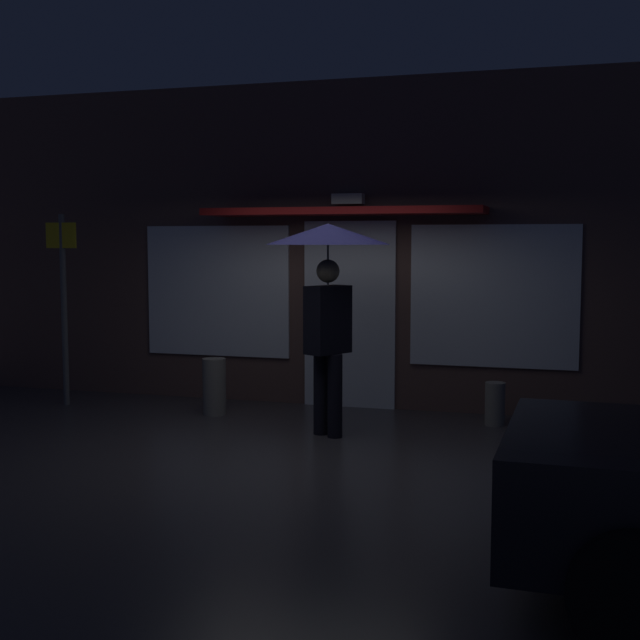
% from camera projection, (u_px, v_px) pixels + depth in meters
% --- Properties ---
extents(ground_plane, '(18.00, 18.00, 0.00)m').
position_uv_depth(ground_plane, '(291.00, 450.00, 7.87)').
color(ground_plane, '#38353A').
extents(building_facade, '(10.85, 1.00, 3.83)m').
position_uv_depth(building_facade, '(353.00, 246.00, 9.92)').
color(building_facade, brown).
rests_on(building_facade, ground).
extents(person_with_umbrella, '(1.24, 1.24, 2.14)m').
position_uv_depth(person_with_umbrella, '(328.00, 264.00, 8.31)').
color(person_with_umbrella, black).
rests_on(person_with_umbrella, ground).
extents(street_sign_post, '(0.40, 0.07, 2.28)m').
position_uv_depth(street_sign_post, '(64.00, 297.00, 9.95)').
color(street_sign_post, '#595B60').
rests_on(street_sign_post, ground).
extents(sidewalk_bollard, '(0.26, 0.26, 0.64)m').
position_uv_depth(sidewalk_bollard, '(214.00, 387.00, 9.46)').
color(sidewalk_bollard, slate).
rests_on(sidewalk_bollard, ground).
extents(sidewalk_bollard_2, '(0.21, 0.21, 0.46)m').
position_uv_depth(sidewalk_bollard_2, '(495.00, 404.00, 8.92)').
color(sidewalk_bollard_2, slate).
rests_on(sidewalk_bollard_2, ground).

